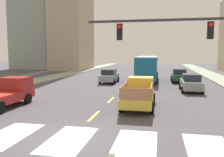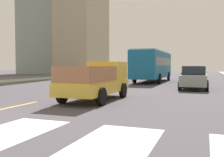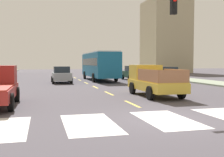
# 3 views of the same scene
# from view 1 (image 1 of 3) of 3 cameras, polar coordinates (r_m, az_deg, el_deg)

# --- Properties ---
(ground_plane) EXTENTS (160.00, 160.00, 0.00)m
(ground_plane) POSITION_cam_1_polar(r_m,az_deg,el_deg) (10.86, -10.27, -14.18)
(ground_plane) COLOR #49444C
(sidewalk_left) EXTENTS (3.36, 110.00, 0.15)m
(sidewalk_left) POSITION_cam_1_polar(r_m,az_deg,el_deg) (32.05, -18.85, -0.82)
(sidewalk_left) COLOR gray
(sidewalk_left) RESTS_ON ground
(crosswalk_stripe_2) EXTENTS (1.76, 3.49, 0.01)m
(crosswalk_stripe_2) POSITION_cam_1_polar(r_m,az_deg,el_deg) (12.19, -23.31, -12.31)
(crosswalk_stripe_2) COLOR silver
(crosswalk_stripe_2) RESTS_ON ground
(crosswalk_stripe_3) EXTENTS (1.76, 3.49, 0.01)m
(crosswalk_stripe_3) POSITION_cam_1_polar(r_m,az_deg,el_deg) (10.86, -10.27, -14.17)
(crosswalk_stripe_3) COLOR silver
(crosswalk_stripe_3) RESTS_ON ground
(crosswalk_stripe_4) EXTENTS (1.76, 3.49, 0.01)m
(crosswalk_stripe_4) POSITION_cam_1_polar(r_m,az_deg,el_deg) (10.21, 5.57, -15.45)
(crosswalk_stripe_4) COLOR silver
(crosswalk_stripe_4) RESTS_ON ground
(crosswalk_stripe_5) EXTENTS (1.76, 3.49, 0.01)m
(crosswalk_stripe_5) POSITION_cam_1_polar(r_m,az_deg,el_deg) (10.35, 22.33, -15.58)
(crosswalk_stripe_5) COLOR silver
(crosswalk_stripe_5) RESTS_ON ground
(lane_dash_0) EXTENTS (0.16, 2.40, 0.01)m
(lane_dash_0) POSITION_cam_1_polar(r_m,az_deg,el_deg) (14.48, -4.34, -8.92)
(lane_dash_0) COLOR #E3C246
(lane_dash_0) RESTS_ON ground
(lane_dash_1) EXTENTS (0.16, 2.40, 0.01)m
(lane_dash_1) POSITION_cam_1_polar(r_m,az_deg,el_deg) (19.21, -0.27, -5.15)
(lane_dash_1) COLOR #E3C246
(lane_dash_1) RESTS_ON ground
(lane_dash_2) EXTENTS (0.16, 2.40, 0.01)m
(lane_dash_2) POSITION_cam_1_polar(r_m,az_deg,el_deg) (24.05, 2.16, -2.87)
(lane_dash_2) COLOR #E3C246
(lane_dash_2) RESTS_ON ground
(lane_dash_3) EXTENTS (0.16, 2.40, 0.01)m
(lane_dash_3) POSITION_cam_1_polar(r_m,az_deg,el_deg) (28.95, 3.76, -1.36)
(lane_dash_3) COLOR #E3C246
(lane_dash_3) RESTS_ON ground
(lane_dash_4) EXTENTS (0.16, 2.40, 0.01)m
(lane_dash_4) POSITION_cam_1_polar(r_m,az_deg,el_deg) (33.88, 4.90, -0.28)
(lane_dash_4) COLOR #E3C246
(lane_dash_4) RESTS_ON ground
(lane_dash_5) EXTENTS (0.16, 2.40, 0.01)m
(lane_dash_5) POSITION_cam_1_polar(r_m,az_deg,el_deg) (38.82, 5.75, 0.52)
(lane_dash_5) COLOR #E3C246
(lane_dash_5) RESTS_ON ground
(lane_dash_6) EXTENTS (0.16, 2.40, 0.01)m
(lane_dash_6) POSITION_cam_1_polar(r_m,az_deg,el_deg) (43.78, 6.41, 1.14)
(lane_dash_6) COLOR #E3C246
(lane_dash_6) RESTS_ON ground
(lane_dash_7) EXTENTS (0.16, 2.40, 0.01)m
(lane_dash_7) POSITION_cam_1_polar(r_m,az_deg,el_deg) (48.74, 6.93, 1.64)
(lane_dash_7) COLOR #E3C246
(lane_dash_7) RESTS_ON ground
(pickup_stakebed) EXTENTS (2.18, 5.20, 1.96)m
(pickup_stakebed) POSITION_cam_1_polar(r_m,az_deg,el_deg) (16.89, 6.55, -3.53)
(pickup_stakebed) COLOR gold
(pickup_stakebed) RESTS_ON ground
(pickup_dark) EXTENTS (2.18, 5.20, 1.96)m
(pickup_dark) POSITION_cam_1_polar(r_m,az_deg,el_deg) (18.38, -23.93, -3.28)
(pickup_dark) COLOR maroon
(pickup_dark) RESTS_ON ground
(city_bus) EXTENTS (2.72, 10.80, 3.32)m
(city_bus) POSITION_cam_1_polar(r_m,az_deg,el_deg) (32.35, 8.54, 2.84)
(city_bus) COLOR #165F8A
(city_bus) RESTS_ON ground
(sedan_far) EXTENTS (2.02, 4.40, 1.72)m
(sedan_far) POSITION_cam_1_polar(r_m,az_deg,el_deg) (30.10, -0.66, 0.58)
(sedan_far) COLOR gray
(sedan_far) RESTS_ON ground
(sedan_mid) EXTENTS (2.02, 4.40, 1.72)m
(sedan_mid) POSITION_cam_1_polar(r_m,az_deg,el_deg) (24.61, 18.43, -0.96)
(sedan_mid) COLOR gray
(sedan_mid) RESTS_ON ground
(sedan_near_right) EXTENTS (2.02, 4.40, 1.72)m
(sedan_near_right) POSITION_cam_1_polar(r_m,az_deg,el_deg) (32.11, 15.81, 0.70)
(sedan_near_right) COLOR #1B482B
(sedan_near_right) RESTS_ON ground
(block_mid_right) EXTENTS (9.44, 10.82, 33.50)m
(block_mid_right) POSITION_cam_1_polar(r_m,az_deg,el_deg) (63.61, -17.61, 17.61)
(block_mid_right) COLOR gray
(block_mid_right) RESTS_ON ground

